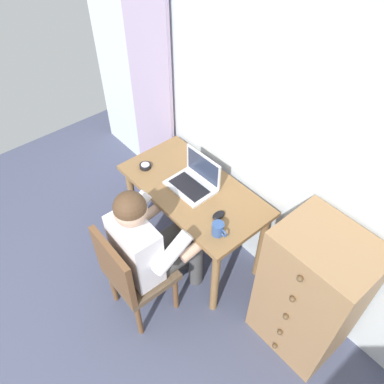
% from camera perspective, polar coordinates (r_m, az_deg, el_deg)
% --- Properties ---
extents(wall_back, '(4.80, 0.05, 2.50)m').
position_cam_1_polar(wall_back, '(2.37, 15.67, 6.43)').
color(wall_back, silver).
rests_on(wall_back, ground_plane).
extents(curtain_panel, '(0.56, 0.03, 2.26)m').
position_cam_1_polar(curtain_panel, '(3.24, -6.34, 16.62)').
color(curtain_panel, '#B29EBC').
rests_on(curtain_panel, ground_plane).
extents(desk, '(1.13, 0.59, 0.74)m').
position_cam_1_polar(desk, '(2.84, 0.23, -1.07)').
color(desk, olive).
rests_on(desk, ground_plane).
extents(dresser, '(0.56, 0.47, 1.06)m').
position_cam_1_polar(dresser, '(2.58, 17.24, -14.34)').
color(dresser, '#9E754C').
rests_on(dresser, ground_plane).
extents(chair, '(0.43, 0.41, 0.86)m').
position_cam_1_polar(chair, '(2.64, -9.04, -11.84)').
color(chair, brown).
rests_on(chair, ground_plane).
extents(person_seated, '(0.53, 0.59, 1.18)m').
position_cam_1_polar(person_seated, '(2.54, -6.06, -7.51)').
color(person_seated, '#4C4C4C').
rests_on(person_seated, ground_plane).
extents(laptop, '(0.35, 0.26, 0.24)m').
position_cam_1_polar(laptop, '(2.74, 0.40, 1.82)').
color(laptop, silver).
rests_on(laptop, desk).
extents(computer_mouse, '(0.06, 0.10, 0.03)m').
position_cam_1_polar(computer_mouse, '(2.56, 4.01, -3.46)').
color(computer_mouse, black).
rests_on(computer_mouse, desk).
extents(desk_clock, '(0.09, 0.09, 0.03)m').
position_cam_1_polar(desk_clock, '(2.92, -6.98, 3.88)').
color(desk_clock, black).
rests_on(desk_clock, desk).
extents(coffee_mug, '(0.12, 0.08, 0.09)m').
position_cam_1_polar(coffee_mug, '(2.44, 3.94, -5.56)').
color(coffee_mug, '#33518C').
rests_on(coffee_mug, desk).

